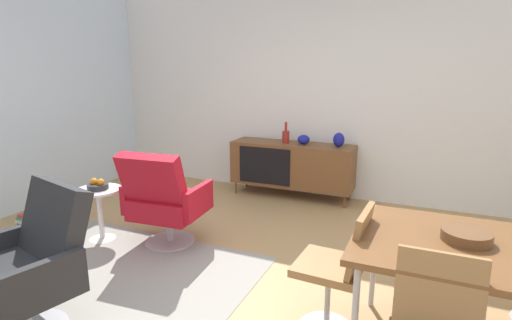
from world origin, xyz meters
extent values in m
plane|color=tan|center=(0.00, 0.00, 0.00)|extent=(8.32, 8.32, 0.00)
cube|color=white|center=(0.00, 2.60, 1.40)|extent=(6.80, 0.12, 2.80)
cube|color=brown|center=(-0.37, 2.30, 0.44)|extent=(1.60, 0.44, 0.56)
cube|color=black|center=(-0.67, 2.08, 0.44)|extent=(0.70, 0.01, 0.48)
cylinder|color=brown|center=(-1.11, 2.13, 0.08)|extent=(0.03, 0.03, 0.16)
cylinder|color=brown|center=(0.37, 2.13, 0.08)|extent=(0.03, 0.03, 0.16)
cylinder|color=brown|center=(-1.11, 2.47, 0.08)|extent=(0.03, 0.03, 0.16)
cylinder|color=brown|center=(0.37, 2.47, 0.08)|extent=(0.03, 0.03, 0.16)
cylinder|color=maroon|center=(-0.46, 2.30, 0.80)|extent=(0.09, 0.09, 0.15)
cylinder|color=maroon|center=(-0.46, 2.30, 0.93)|extent=(0.03, 0.03, 0.12)
ellipsoid|color=navy|center=(0.23, 2.30, 0.81)|extent=(0.14, 0.14, 0.18)
ellipsoid|color=navy|center=(-0.22, 2.30, 0.78)|extent=(0.16, 0.16, 0.12)
cylinder|color=#B7B7BC|center=(0.95, 0.17, 0.35)|extent=(0.04, 0.04, 0.70)
cylinder|color=brown|center=(1.46, -0.18, 0.77)|extent=(0.26, 0.26, 0.06)
cube|color=#9E7042|center=(0.72, -0.22, 0.45)|extent=(0.42, 0.42, 0.05)
cube|color=#9E7042|center=(0.90, -0.23, 0.67)|extent=(0.11, 0.38, 0.38)
cylinder|color=#B7B7BC|center=(0.72, -0.22, 0.21)|extent=(0.04, 0.04, 0.42)
cube|color=#9E7042|center=(1.32, -0.66, 0.67)|extent=(0.38, 0.09, 0.38)
cube|color=red|center=(-1.01, 0.48, 0.38)|extent=(0.64, 0.61, 0.20)
cube|color=red|center=(-0.99, 0.24, 0.69)|extent=(0.62, 0.32, 0.51)
cube|color=red|center=(-0.68, 0.50, 0.46)|extent=(0.10, 0.51, 0.28)
cube|color=red|center=(-1.33, 0.45, 0.46)|extent=(0.10, 0.51, 0.28)
cylinder|color=#B7B7BC|center=(-1.01, 0.48, 0.14)|extent=(0.06, 0.06, 0.28)
cylinder|color=#B7B7BC|center=(-1.01, 0.48, 0.01)|extent=(0.48, 0.48, 0.02)
cube|color=#262628|center=(-1.03, -1.03, 0.38)|extent=(0.72, 0.69, 0.20)
cube|color=#262628|center=(-0.97, -0.79, 0.69)|extent=(0.65, 0.41, 0.51)
cube|color=#262628|center=(-0.71, -1.11, 0.46)|extent=(0.18, 0.50, 0.28)
cylinder|color=#B7B7BC|center=(-1.03, -1.03, 0.14)|extent=(0.06, 0.06, 0.28)
cylinder|color=white|center=(-1.67, 0.26, 0.51)|extent=(0.44, 0.44, 0.02)
cylinder|color=white|center=(-1.67, 0.26, 0.25)|extent=(0.05, 0.05, 0.50)
cone|color=white|center=(-1.67, 0.26, 0.01)|extent=(0.32, 0.32, 0.02)
cylinder|color=#262628|center=(-1.67, 0.26, 0.55)|extent=(0.20, 0.20, 0.05)
sphere|color=orange|center=(-1.63, 0.27, 0.59)|extent=(0.07, 0.07, 0.07)
sphere|color=orange|center=(-1.71, 0.26, 0.59)|extent=(0.07, 0.07, 0.07)
cube|color=#99668C|center=(-2.45, 0.19, 0.01)|extent=(0.30, 0.38, 0.01)
cube|color=#334C8C|center=(-2.46, 0.20, 0.03)|extent=(0.32, 0.40, 0.03)
cube|color=#B2B2B7|center=(-2.45, 0.21, 0.05)|extent=(0.26, 0.36, 0.02)
cube|color=gold|center=(-2.47, 0.19, 0.07)|extent=(0.33, 0.40, 0.02)
cube|color=#334C8C|center=(-2.45, 0.20, 0.09)|extent=(0.30, 0.36, 0.02)
cube|color=silver|center=(-2.47, 0.20, 0.11)|extent=(0.29, 0.38, 0.02)
cube|color=#B2B2B7|center=(-2.45, 0.19, 0.13)|extent=(0.29, 0.38, 0.02)
cube|color=#3F7F4C|center=(-2.46, 0.20, 0.15)|extent=(0.30, 0.37, 0.03)
cube|color=red|center=(-2.47, 0.22, 0.18)|extent=(0.27, 0.36, 0.02)
cube|color=gray|center=(-1.02, -0.28, 0.00)|extent=(2.20, 1.70, 0.01)
camera|label=1|loc=(1.20, -2.45, 1.65)|focal=27.42mm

